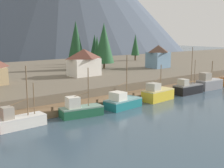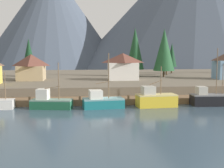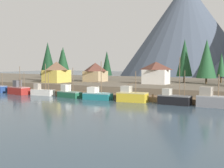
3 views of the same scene
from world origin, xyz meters
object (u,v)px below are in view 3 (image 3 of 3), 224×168
Objects in this scene: conifer_back_right at (62,63)px; conifer_far_left at (107,63)px; conifer_mid_left at (207,59)px; conifer_mid_right at (63,61)px; house_yellow at (57,72)px; conifer_far_right at (221,65)px; fishing_boat_white at (42,92)px; conifer_near_left at (185,58)px; conifer_centre at (48,59)px; fishing_boat_yellow at (132,96)px; house_tan at (95,72)px; house_white at (156,73)px; fishing_boat_green at (69,93)px; fishing_boat_black at (174,99)px; fishing_boat_red at (19,90)px; fishing_boat_teal at (97,95)px; fishing_boat_grey at (213,100)px.

conifer_back_right is 1.09× the size of conifer_far_left.
conifer_mid_right is (-48.80, -1.28, -0.47)m from conifer_mid_left.
conifer_far_right is at bearing 27.75° from house_yellow.
fishing_boat_white is 41.98m from conifer_near_left.
conifer_far_right is (51.51, 8.13, -1.25)m from conifer_mid_right.
conifer_far_left is (12.73, 15.62, -1.39)m from conifer_centre.
house_yellow is at bearing 152.91° from fishing_boat_yellow.
house_yellow is 42.93m from conifer_mid_left.
conifer_centre is at bearing -167.20° from conifer_mid_left.
conifer_back_right reaches higher than house_yellow.
conifer_mid_left is 1.08× the size of conifer_mid_right.
fishing_boat_white is at bearing -96.76° from house_tan.
conifer_mid_left reaches higher than house_white.
fishing_boat_green is at bearing -38.39° from conifer_centre.
conifer_back_right reaches higher than fishing_boat_black.
house_yellow is 12.01m from house_tan.
house_tan is 0.53× the size of conifer_mid_right.
house_white reaches higher than fishing_boat_green.
fishing_boat_yellow is (25.49, -0.51, 0.27)m from fishing_boat_white.
conifer_far_right is (37.36, 2.00, -0.47)m from conifer_far_left.
fishing_boat_black is at bearing 10.54° from fishing_boat_red.
fishing_boat_teal is 25.78m from house_yellow.
conifer_mid_right is at bearing 153.11° from fishing_boat_black.
fishing_boat_red is 1.15× the size of fishing_boat_grey.
house_yellow is 0.65× the size of conifer_back_right.
fishing_boat_red is 0.60× the size of conifer_mid_left.
fishing_boat_grey is at bearing 10.46° from fishing_boat_red.
fishing_boat_grey is (42.14, -0.22, 0.40)m from fishing_boat_white.
conifer_back_right is (-36.47, 32.75, 7.38)m from fishing_boat_teal.
fishing_boat_teal reaches higher than fishing_boat_grey.
fishing_boat_yellow is 33.32m from house_yellow.
conifer_mid_left is (6.99, -2.91, -0.35)m from conifer_near_left.
house_yellow is at bearing 148.16° from fishing_boat_green.
fishing_boat_yellow is at bearing -94.13° from conifer_near_left.
fishing_boat_white is at bearing -139.59° from house_white.
conifer_near_left is 1.12× the size of conifer_mid_right.
conifer_near_left is at bearing 46.07° from fishing_boat_white.
fishing_boat_teal is at bearing -62.84° from conifer_far_left.
conifer_back_right is at bearing 132.25° from conifer_mid_right.
conifer_centre is at bearing -81.46° from conifer_mid_right.
conifer_near_left reaches higher than conifer_back_right.
conifer_centre is (-7.53, 4.77, 3.90)m from house_yellow.
conifer_far_left is at bearing -176.94° from conifer_far_right.
fishing_boat_yellow is at bearing -82.99° from house_white.
house_tan reaches higher than fishing_boat_green.
conifer_centre is (-15.17, -4.49, 4.06)m from house_tan.
fishing_boat_black is 55.96m from conifer_mid_right.
fishing_boat_white is at bearing -141.73° from conifer_mid_left.
fishing_boat_teal is at bearing -176.22° from fishing_boat_grey.
house_yellow is at bearing 164.60° from fishing_boat_black.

